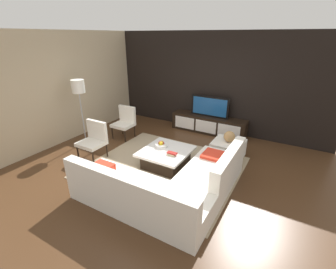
% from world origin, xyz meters
% --- Properties ---
extents(ground_plane, '(14.00, 14.00, 0.00)m').
position_xyz_m(ground_plane, '(0.00, 0.00, 0.00)').
color(ground_plane, '#4C301C').
extents(feature_wall_back, '(6.40, 0.12, 2.80)m').
position_xyz_m(feature_wall_back, '(0.00, 2.70, 1.40)').
color(feature_wall_back, black).
rests_on(feature_wall_back, ground).
extents(side_wall_left, '(0.12, 5.20, 2.80)m').
position_xyz_m(side_wall_left, '(-3.20, 0.20, 1.40)').
color(side_wall_left, '#C6B28E').
rests_on(side_wall_left, ground).
extents(area_rug, '(3.10, 2.74, 0.01)m').
position_xyz_m(area_rug, '(-0.10, 0.00, 0.01)').
color(area_rug, tan).
rests_on(area_rug, ground).
extents(media_console, '(2.19, 0.46, 0.50)m').
position_xyz_m(media_console, '(-0.00, 2.40, 0.25)').
color(media_console, black).
rests_on(media_console, ground).
extents(television, '(1.11, 0.06, 0.59)m').
position_xyz_m(television, '(0.00, 2.40, 0.79)').
color(television, black).
rests_on(television, media_console).
extents(sectional_couch, '(2.43, 2.43, 0.79)m').
position_xyz_m(sectional_couch, '(0.53, -0.85, 0.27)').
color(sectional_couch, white).
rests_on(sectional_couch, ground).
extents(coffee_table, '(1.00, 1.06, 0.38)m').
position_xyz_m(coffee_table, '(-0.10, 0.10, 0.20)').
color(coffee_table, black).
rests_on(coffee_table, ground).
extents(accent_chair_near, '(0.57, 0.51, 0.87)m').
position_xyz_m(accent_chair_near, '(-1.75, -0.38, 0.49)').
color(accent_chair_near, black).
rests_on(accent_chair_near, ground).
extents(floor_lamp, '(0.32, 0.32, 1.67)m').
position_xyz_m(floor_lamp, '(-2.62, 0.09, 1.41)').
color(floor_lamp, '#A5A5AA').
rests_on(floor_lamp, ground).
extents(ottoman, '(0.70, 0.70, 0.40)m').
position_xyz_m(ottoman, '(0.96, 1.17, 0.20)').
color(ottoman, white).
rests_on(ottoman, ground).
extents(fruit_bowl, '(0.28, 0.28, 0.14)m').
position_xyz_m(fruit_bowl, '(-0.28, 0.20, 0.43)').
color(fruit_bowl, silver).
rests_on(fruit_bowl, coffee_table).
extents(accent_chair_far, '(0.53, 0.50, 0.87)m').
position_xyz_m(accent_chair_far, '(-1.91, 0.92, 0.49)').
color(accent_chair_far, black).
rests_on(accent_chair_far, ground).
extents(decorative_ball, '(0.26, 0.26, 0.26)m').
position_xyz_m(decorative_ball, '(0.96, 1.17, 0.53)').
color(decorative_ball, '#AD8451').
rests_on(decorative_ball, ottoman).
extents(book_stack, '(0.21, 0.15, 0.06)m').
position_xyz_m(book_stack, '(0.12, -0.02, 0.41)').
color(book_stack, '#CCB78C').
rests_on(book_stack, coffee_table).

